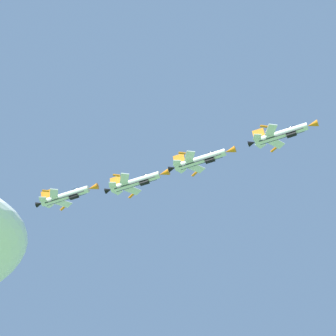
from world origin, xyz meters
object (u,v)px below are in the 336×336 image
fighter_jet_lead (282,134)px  fighter_jet_right_wing (136,182)px  fighter_jet_left_wing (201,159)px  fighter_jet_left_outer (66,196)px

fighter_jet_lead → fighter_jet_right_wing: fighter_jet_right_wing is taller
fighter_jet_left_wing → fighter_jet_left_outer: bearing=-90.3°
fighter_jet_right_wing → fighter_jet_left_wing: bearing=84.9°
fighter_jet_right_wing → fighter_jet_left_outer: fighter_jet_left_outer is taller
fighter_jet_lead → fighter_jet_left_wing: bearing=-91.9°
fighter_jet_lead → fighter_jet_left_outer: (-51.40, 12.26, 3.00)m
fighter_jet_left_wing → fighter_jet_lead: bearing=88.1°
fighter_jet_left_wing → fighter_jet_left_outer: fighter_jet_left_outer is taller
fighter_jet_right_wing → fighter_jet_lead: bearing=86.6°
fighter_jet_lead → fighter_jet_left_wing: size_ratio=1.00×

